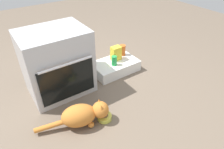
% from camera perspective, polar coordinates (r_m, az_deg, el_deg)
% --- Properties ---
extents(ground, '(8.00, 8.00, 0.00)m').
position_cam_1_polar(ground, '(2.03, -7.66, -10.43)').
color(ground, '#6B5B4C').
extents(oven, '(0.66, 0.55, 0.71)m').
position_cam_1_polar(oven, '(2.14, -15.65, 3.29)').
color(oven, '#B7BABF').
rests_on(oven, ground).
extents(pantry_cabinet, '(0.57, 0.35, 0.14)m').
position_cam_1_polar(pantry_cabinet, '(2.52, 0.91, 2.35)').
color(pantry_cabinet, white).
rests_on(pantry_cabinet, ground).
extents(food_bowl, '(0.14, 0.14, 0.08)m').
position_cam_1_polar(food_bowl, '(1.92, -2.19, -12.14)').
color(food_bowl, '#D1D14C').
rests_on(food_bowl, ground).
extents(cat, '(0.66, 0.29, 0.23)m').
position_cam_1_polar(cat, '(1.83, -8.37, -11.41)').
color(cat, '#C6752D').
rests_on(cat, ground).
extents(sauce_jar, '(0.08, 0.08, 0.14)m').
position_cam_1_polar(sauce_jar, '(2.61, 3.04, 7.09)').
color(sauce_jar, '#D16023').
rests_on(sauce_jar, pantry_cabinet).
extents(snack_bag, '(0.12, 0.09, 0.18)m').
position_cam_1_polar(snack_bag, '(2.49, 1.16, 6.16)').
color(snack_bag, yellow).
rests_on(snack_bag, pantry_cabinet).
extents(soda_can, '(0.07, 0.07, 0.12)m').
position_cam_1_polar(soda_can, '(2.40, 0.64, 4.04)').
color(soda_can, green).
rests_on(soda_can, pantry_cabinet).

